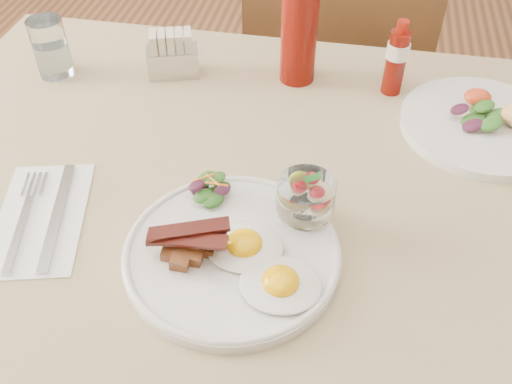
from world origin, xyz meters
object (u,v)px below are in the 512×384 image
object	(u,v)px
chair_far	(334,80)
main_plate	(232,254)
water_glass	(52,51)
sugar_caddy	(173,56)
fruit_cup	(306,196)
second_plate	(497,122)
ketchup_bottle	(299,34)
hot_sauce_bottle	(396,59)
table	(305,235)

from	to	relation	value
chair_far	main_plate	world-z (taller)	chair_far
chair_far	water_glass	distance (m)	0.71
sugar_caddy	main_plate	bearing A→B (deg)	-81.43
fruit_cup	sugar_caddy	size ratio (longest dim) A/B	0.76
sugar_caddy	water_glass	world-z (taller)	water_glass
sugar_caddy	water_glass	distance (m)	0.22
water_glass	second_plate	bearing A→B (deg)	-2.10
ketchup_bottle	chair_far	bearing A→B (deg)	80.84
fruit_cup	hot_sauce_bottle	world-z (taller)	hot_sauce_bottle
main_plate	second_plate	size ratio (longest dim) A/B	0.97
table	hot_sauce_bottle	size ratio (longest dim) A/B	9.82
chair_far	fruit_cup	world-z (taller)	chair_far
chair_far	water_glass	xyz separation A→B (m)	(-0.50, -0.43, 0.27)
table	water_glass	bearing A→B (deg)	154.88
second_plate	hot_sauce_bottle	world-z (taller)	hot_sauce_bottle
table	ketchup_bottle	size ratio (longest dim) A/B	7.06
sugar_caddy	table	bearing A→B (deg)	-61.32
hot_sauce_bottle	water_glass	size ratio (longest dim) A/B	1.27
chair_far	water_glass	bearing A→B (deg)	-138.96
chair_far	hot_sauce_bottle	bearing A→B (deg)	-73.53
sugar_caddy	fruit_cup	bearing A→B (deg)	-67.56
chair_far	hot_sauce_bottle	xyz separation A→B (m)	(0.11, -0.38, 0.29)
table	ketchup_bottle	xyz separation A→B (m)	(-0.06, 0.30, 0.18)
second_plate	main_plate	bearing A→B (deg)	-136.75
chair_far	hot_sauce_bottle	size ratio (longest dim) A/B	6.87
chair_far	main_plate	distance (m)	0.84
hot_sauce_bottle	main_plate	bearing A→B (deg)	-114.51
chair_far	main_plate	xyz separation A→B (m)	(-0.08, -0.80, 0.24)
main_plate	ketchup_bottle	xyz separation A→B (m)	(0.02, 0.44, 0.08)
fruit_cup	hot_sauce_bottle	distance (m)	0.37
ketchup_bottle	water_glass	distance (m)	0.44
second_plate	fruit_cup	bearing A→B (deg)	-135.89
table	main_plate	size ratio (longest dim) A/B	4.75
main_plate	sugar_caddy	world-z (taller)	sugar_caddy
second_plate	sugar_caddy	distance (m)	0.57
second_plate	water_glass	bearing A→B (deg)	177.90
chair_far	main_plate	bearing A→B (deg)	-95.93
chair_far	ketchup_bottle	size ratio (longest dim) A/B	4.94
table	fruit_cup	distance (m)	0.16
table	fruit_cup	xyz separation A→B (m)	(0.00, -0.07, 0.15)
main_plate	ketchup_bottle	bearing A→B (deg)	86.80
table	hot_sauce_bottle	world-z (taller)	hot_sauce_bottle
fruit_cup	chair_far	bearing A→B (deg)	90.03
main_plate	sugar_caddy	distance (m)	0.46
fruit_cup	second_plate	distance (m)	0.39
hot_sauce_bottle	second_plate	bearing A→B (deg)	-26.58
chair_far	ketchup_bottle	bearing A→B (deg)	-99.16
table	second_plate	distance (m)	0.36
hot_sauce_bottle	table	bearing A→B (deg)	-111.05
table	chair_far	xyz separation A→B (m)	(0.00, 0.66, -0.14)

